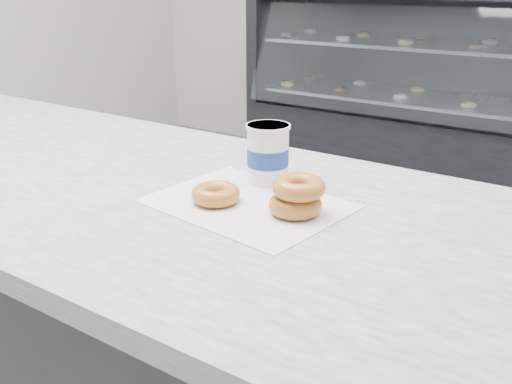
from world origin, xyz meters
TOP-DOWN VIEW (x-y plane):
  - ground at (0.00, 0.00)m, footprint 5.00×5.00m
  - counter at (0.00, -0.60)m, footprint 3.06×0.76m
  - display_case at (0.00, 2.12)m, footprint 2.40×0.74m
  - wax_paper at (0.43, -0.58)m, footprint 0.37×0.30m
  - donut_single at (0.38, -0.61)m, footprint 0.12×0.12m
  - donut_stack at (0.53, -0.57)m, footprint 0.11×0.11m
  - coffee_cup at (0.40, -0.46)m, footprint 0.09×0.09m

SIDE VIEW (x-z plane):
  - ground at x=0.00m, z-range 0.00..0.00m
  - counter at x=0.00m, z-range 0.00..0.90m
  - display_case at x=0.00m, z-range -0.13..1.12m
  - wax_paper at x=0.43m, z-range 0.90..0.90m
  - donut_single at x=0.38m, z-range 0.90..0.93m
  - donut_stack at x=0.53m, z-range 0.90..0.97m
  - coffee_cup at x=0.40m, z-range 0.90..1.02m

